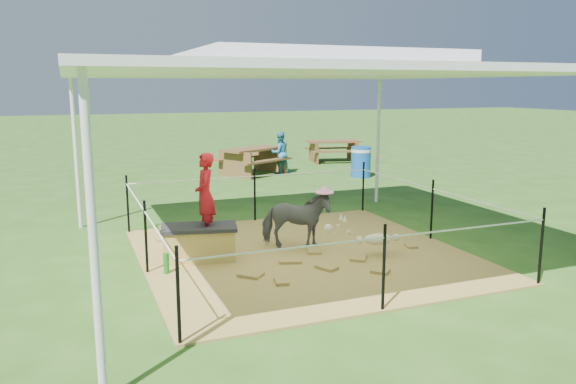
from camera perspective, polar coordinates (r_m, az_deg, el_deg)
name	(u,v)px	position (r m, az deg, el deg)	size (l,w,h in m)	color
ground	(303,255)	(8.34, 1.53, -6.47)	(90.00, 90.00, 0.00)	#2D5919
hay_patch	(303,255)	(8.33, 1.53, -6.37)	(4.60, 4.60, 0.03)	brown
canopy_tent	(304,69)	(7.97, 1.63, 12.36)	(6.30, 6.30, 2.90)	silver
rope_fence	(303,213)	(8.17, 1.55, -2.15)	(4.54, 4.54, 1.00)	black
straw_bale	(200,244)	(8.11, -8.97, -5.26)	(0.99, 0.49, 0.44)	#B08B40
dark_cloth	(199,227)	(8.04, -9.02, -3.58)	(1.05, 0.55, 0.05)	black
woman	(205,188)	(7.95, -8.44, 0.43)	(0.43, 0.28, 1.18)	#AF111C
green_bottle	(166,263)	(7.61, -12.27, -7.10)	(0.08, 0.08, 0.27)	#19721D
pony	(296,220)	(8.48, 0.79, -2.88)	(0.47, 1.04, 0.88)	#4B4B50
pink_hat	(296,188)	(8.38, 0.80, 0.45)	(0.27, 0.27, 0.13)	#FF93CC
foal	(378,237)	(8.26, 9.17, -4.54)	(1.01, 0.56, 0.56)	beige
trash_barrel	(361,162)	(15.50, 7.42, 3.05)	(0.54, 0.54, 0.84)	#1753AD
picnic_table_near	(253,161)	(15.85, -3.58, 3.14)	(1.80, 1.30, 0.75)	brown
picnic_table_far	(333,151)	(18.54, 4.63, 4.15)	(1.69, 1.22, 0.70)	brown
distant_person	(280,153)	(15.98, -0.84, 4.01)	(0.58, 0.45, 1.19)	teal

